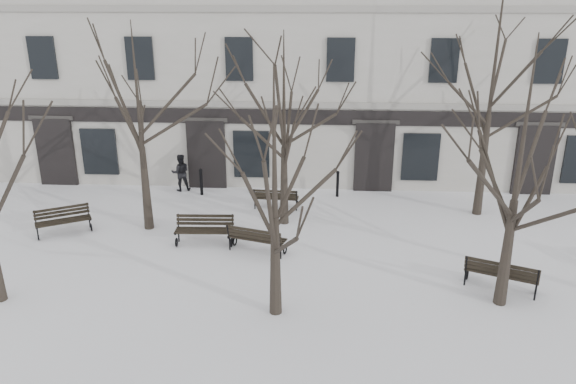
# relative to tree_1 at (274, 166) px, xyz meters

# --- Properties ---
(ground) EXTENTS (100.00, 100.00, 0.00)m
(ground) POSITION_rel_tree_1_xyz_m (-0.19, 1.78, -4.03)
(ground) COLOR white
(ground) RESTS_ON ground
(building) EXTENTS (40.40, 10.20, 11.40)m
(building) POSITION_rel_tree_1_xyz_m (-0.19, 14.74, 1.48)
(building) COLOR #B6B1A8
(building) RESTS_ON ground
(tree_1) EXTENTS (4.52, 4.52, 6.46)m
(tree_1) POSITION_rel_tree_1_xyz_m (0.00, 0.00, 0.00)
(tree_1) COLOR black
(tree_1) RESTS_ON ground
(tree_2) EXTENTS (4.96, 4.96, 7.08)m
(tree_2) POSITION_rel_tree_1_xyz_m (6.01, 0.81, 0.39)
(tree_2) COLOR black
(tree_2) RESTS_ON ground
(tree_4) EXTENTS (4.98, 4.98, 7.11)m
(tree_4) POSITION_rel_tree_1_xyz_m (-4.94, 5.25, 0.41)
(tree_4) COLOR black
(tree_4) RESTS_ON ground
(tree_5) EXTENTS (4.74, 4.74, 6.77)m
(tree_5) POSITION_rel_tree_1_xyz_m (-0.17, 6.01, 0.20)
(tree_5) COLOR black
(tree_5) RESTS_ON ground
(tree_6) EXTENTS (6.34, 6.34, 9.06)m
(tree_6) POSITION_rel_tree_1_xyz_m (7.05, 7.32, 1.63)
(tree_6) COLOR black
(tree_6) RESTS_ON ground
(bench_0) EXTENTS (1.88, 1.45, 0.91)m
(bench_0) POSITION_rel_tree_1_xyz_m (-7.76, 4.65, -3.54)
(bench_0) COLOR black
(bench_0) RESTS_ON ground
(bench_1) EXTENTS (1.97, 1.20, 0.95)m
(bench_1) POSITION_rel_tree_1_xyz_m (-0.90, 3.49, -3.52)
(bench_1) COLOR black
(bench_1) RESTS_ON ground
(bench_2) EXTENTS (2.06, 1.41, 0.99)m
(bench_2) POSITION_rel_tree_1_xyz_m (6.20, 1.51, -3.50)
(bench_2) COLOR black
(bench_2) RESTS_ON ground
(bench_3) EXTENTS (1.94, 0.78, 0.96)m
(bench_3) POSITION_rel_tree_1_xyz_m (-2.69, 4.10, -3.51)
(bench_3) COLOR black
(bench_3) RESTS_ON ground
(bench_4) EXTENTS (1.74, 0.72, 0.86)m
(bench_4) POSITION_rel_tree_1_xyz_m (-0.58, 7.36, -3.57)
(bench_4) COLOR black
(bench_4) RESTS_ON ground
(bollard_a) EXTENTS (0.14, 0.14, 1.12)m
(bollard_a) POSITION_rel_tree_1_xyz_m (-3.77, 8.76, -3.43)
(bollard_a) COLOR black
(bollard_a) RESTS_ON ground
(bollard_b) EXTENTS (0.14, 0.14, 1.10)m
(bollard_b) POSITION_rel_tree_1_xyz_m (1.81, 8.89, -3.45)
(bollard_b) COLOR black
(bollard_b) RESTS_ON ground
(pedestrian_b) EXTENTS (0.91, 0.80, 1.58)m
(pedestrian_b) POSITION_rel_tree_1_xyz_m (-4.73, 9.24, -4.03)
(pedestrian_b) COLOR black
(pedestrian_b) RESTS_ON ground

